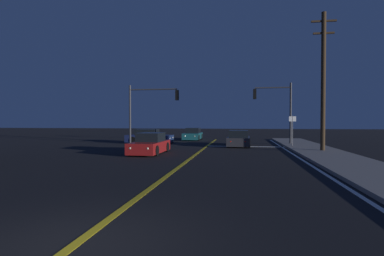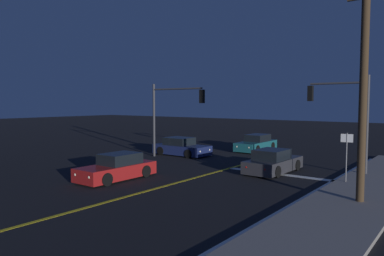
{
  "view_description": "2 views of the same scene",
  "coord_description": "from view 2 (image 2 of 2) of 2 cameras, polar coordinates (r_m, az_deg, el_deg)",
  "views": [
    {
      "loc": [
        2.77,
        -4.57,
        2.1
      ],
      "look_at": [
        -0.92,
        18.41,
        1.57
      ],
      "focal_mm": 28.22,
      "sensor_mm": 36.0,
      "label": 1
    },
    {
      "loc": [
        11.53,
        1.52,
        4.01
      ],
      "look_at": [
        -1.68,
        19.04,
        2.48
      ],
      "focal_mm": 34.5,
      "sensor_mm": 36.0,
      "label": 2
    }
  ],
  "objects": [
    {
      "name": "sidewalk_right",
      "position": [
        10.96,
        16.09,
        -17.21
      ],
      "size": [
        3.2,
        39.95,
        0.15
      ],
      "primitive_type": "cube",
      "color": "gray",
      "rests_on": "ground"
    },
    {
      "name": "lane_line_center",
      "position": [
        15.52,
        -13.05,
        -11.07
      ],
      "size": [
        0.2,
        37.73,
        0.01
      ],
      "primitive_type": "cube",
      "color": "gold",
      "rests_on": "ground"
    },
    {
      "name": "lane_line_edge_right",
      "position": [
        11.72,
        7.26,
        -16.02
      ],
      "size": [
        0.16,
        37.73,
        0.01
      ],
      "primitive_type": "cube",
      "color": "white",
      "rests_on": "ground"
    },
    {
      "name": "stop_bar",
      "position": [
        21.3,
        13.32,
        -6.95
      ],
      "size": [
        6.34,
        0.5,
        0.01
      ],
      "primitive_type": "cube",
      "color": "white",
      "rests_on": "ground"
    },
    {
      "name": "car_distant_tail_red",
      "position": [
        19.72,
        -11.49,
        -6.1
      ],
      "size": [
        1.81,
        4.34,
        1.34
      ],
      "rotation": [
        0.0,
        0.0,
        3.14
      ],
      "color": "maroon",
      "rests_on": "ground"
    },
    {
      "name": "car_mid_block_charcoal",
      "position": [
        21.71,
        12.41,
        -5.19
      ],
      "size": [
        1.99,
        4.34,
        1.34
      ],
      "rotation": [
        0.0,
        0.0,
        -0.03
      ],
      "color": "#2D2D33",
      "rests_on": "ground"
    },
    {
      "name": "car_lead_oncoming_teal",
      "position": [
        31.1,
        9.92,
        -2.39
      ],
      "size": [
        1.86,
        4.66,
        1.34
      ],
      "rotation": [
        0.0,
        0.0,
        3.15
      ],
      "color": "#195960",
      "rests_on": "ground"
    },
    {
      "name": "car_following_oncoming_navy",
      "position": [
        28.04,
        -1.68,
        -3.03
      ],
      "size": [
        4.39,
        2.03,
        1.34
      ],
      "rotation": [
        0.0,
        0.0,
        -1.58
      ],
      "color": "navy",
      "rests_on": "ground"
    },
    {
      "name": "traffic_signal_near_right",
      "position": [
        22.2,
        22.46,
        2.7
      ],
      "size": [
        3.34,
        0.28,
        5.48
      ],
      "rotation": [
        0.0,
        0.0,
        3.14
      ],
      "color": "#38383D",
      "rests_on": "ground"
    },
    {
      "name": "traffic_signal_far_left",
      "position": [
        26.27,
        -3.15,
        3.14
      ],
      "size": [
        4.59,
        0.28,
        5.35
      ],
      "color": "#38383D",
      "rests_on": "ground"
    },
    {
      "name": "utility_pole_right",
      "position": [
        15.65,
        25.0,
        6.74
      ],
      "size": [
        1.62,
        0.3,
        9.37
      ],
      "color": "#42301E",
      "rests_on": "ground"
    },
    {
      "name": "street_sign_corner",
      "position": [
        19.4,
        22.78,
        -3.17
      ],
      "size": [
        0.56,
        0.11,
        2.53
      ],
      "color": "slate",
      "rests_on": "ground"
    }
  ]
}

